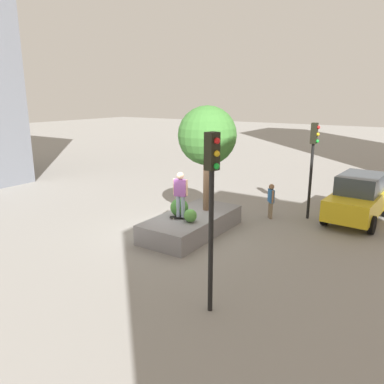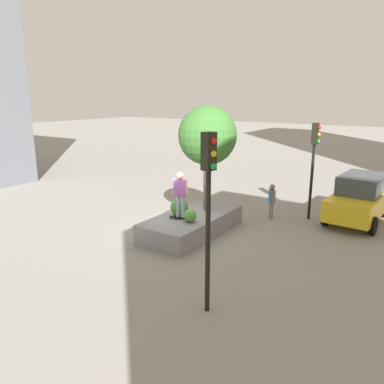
% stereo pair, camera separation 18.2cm
% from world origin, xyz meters
% --- Properties ---
extents(ground_plane, '(120.00, 120.00, 0.00)m').
position_xyz_m(ground_plane, '(0.00, 0.00, 0.00)').
color(ground_plane, gray).
extents(planter_ledge, '(4.39, 2.06, 0.73)m').
position_xyz_m(planter_ledge, '(-0.26, 0.35, 0.37)').
color(planter_ledge, gray).
rests_on(planter_ledge, ground).
extents(plaza_tree, '(2.25, 2.25, 4.08)m').
position_xyz_m(plaza_tree, '(-1.13, 0.47, 3.66)').
color(plaza_tree, brown).
rests_on(plaza_tree, planter_ledge).
extents(boxwood_shrub, '(0.47, 0.47, 0.47)m').
position_xyz_m(boxwood_shrub, '(0.48, 0.76, 0.97)').
color(boxwood_shrub, '#4C8C3D').
rests_on(boxwood_shrub, planter_ledge).
extents(hedge_clump, '(0.68, 0.68, 0.68)m').
position_xyz_m(hedge_clump, '(0.14, 0.04, 1.07)').
color(hedge_clump, '#3D7A33').
rests_on(hedge_clump, planter_ledge).
extents(skateboard, '(0.57, 0.80, 0.07)m').
position_xyz_m(skateboard, '(0.37, 0.26, 0.79)').
color(skateboard, black).
rests_on(skateboard, planter_ledge).
extents(skateboarder, '(0.29, 0.56, 1.69)m').
position_xyz_m(skateboarder, '(0.37, 0.26, 1.78)').
color(skateboarder, '#8C9EB7').
rests_on(skateboarder, skateboard).
extents(taxi_cab, '(4.33, 2.18, 1.97)m').
position_xyz_m(taxi_cab, '(-5.40, 5.35, 1.00)').
color(taxi_cab, gold).
rests_on(taxi_cab, ground).
extents(traffic_light_corner, '(0.33, 0.37, 4.38)m').
position_xyz_m(traffic_light_corner, '(4.02, 3.71, 2.99)').
color(traffic_light_corner, black).
rests_on(traffic_light_corner, ground).
extents(traffic_light_median, '(0.30, 0.35, 4.08)m').
position_xyz_m(traffic_light_median, '(-4.50, 3.56, 2.81)').
color(traffic_light_median, black).
rests_on(traffic_light_median, ground).
extents(pedestrian_crossing, '(0.42, 0.39, 1.51)m').
position_xyz_m(pedestrian_crossing, '(-3.63, 2.18, 0.87)').
color(pedestrian_crossing, '#847056').
rests_on(pedestrian_crossing, ground).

